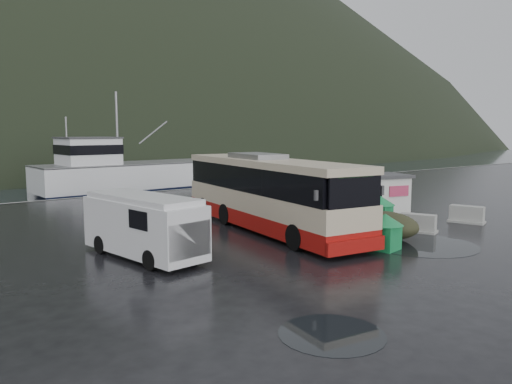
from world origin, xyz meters
TOP-DOWN VIEW (x-y plane):
  - ground at (0.00, 0.00)m, footprint 160.00×160.00m
  - quay_edge at (0.00, 20.00)m, footprint 160.00×0.60m
  - coach_bus at (0.99, 3.30)m, footprint 4.89×12.92m
  - white_van at (-5.92, 2.00)m, footprint 2.73×5.79m
  - waste_bin_left at (2.05, -2.65)m, footprint 1.19×1.19m
  - waste_bin_right at (5.79, 0.65)m, footprint 1.32×1.32m
  - dome_tent at (3.75, -1.36)m, footprint 2.41×3.17m
  - ticket_kiosk at (7.47, 2.09)m, footprint 3.49×2.98m
  - jersey_barrier_a at (6.04, -1.40)m, footprint 1.39×1.86m
  - jersey_barrier_b at (10.04, -1.49)m, footprint 1.32×1.89m
  - fishing_trawler at (6.47, 28.33)m, footprint 23.52×6.16m
  - puddles at (2.79, -1.70)m, footprint 15.56×12.23m

SIDE VIEW (x-z plane):
  - ground at x=0.00m, z-range 0.00..0.00m
  - quay_edge at x=0.00m, z-range -0.75..0.75m
  - coach_bus at x=0.99m, z-range -1.78..1.78m
  - white_van at x=-5.92m, z-range -1.16..1.16m
  - waste_bin_left at x=2.05m, z-range -0.71..0.71m
  - waste_bin_right at x=5.79m, z-range -0.76..0.76m
  - dome_tent at x=3.75m, z-range -0.59..0.59m
  - ticket_kiosk at x=7.47m, z-range -1.17..1.17m
  - jersey_barrier_a at x=6.04m, z-range -0.42..0.42m
  - jersey_barrier_b at x=10.04m, z-range -0.43..0.43m
  - fishing_trawler at x=6.47m, z-range -4.66..4.66m
  - puddles at x=2.79m, z-range 0.00..0.01m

